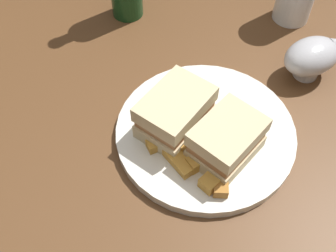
% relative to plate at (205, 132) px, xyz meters
% --- Properties ---
extents(dining_table, '(1.06, 0.99, 0.75)m').
position_rel_plate_xyz_m(dining_table, '(0.12, -0.02, -0.38)').
color(dining_table, brown).
rests_on(dining_table, ground).
extents(plate, '(0.28, 0.28, 0.02)m').
position_rel_plate_xyz_m(plate, '(0.00, 0.00, 0.00)').
color(plate, silver).
rests_on(plate, dining_table).
extents(sandwich_half_left, '(0.14, 0.13, 0.07)m').
position_rel_plate_xyz_m(sandwich_half_left, '(0.05, -0.02, 0.04)').
color(sandwich_half_left, beige).
rests_on(sandwich_half_left, plate).
extents(sandwich_half_right, '(0.13, 0.12, 0.07)m').
position_rel_plate_xyz_m(sandwich_half_right, '(-0.02, 0.05, 0.04)').
color(sandwich_half_right, beige).
rests_on(sandwich_half_right, plate).
extents(potato_wedge_front, '(0.04, 0.06, 0.02)m').
position_rel_plate_xyz_m(potato_wedge_front, '(0.05, 0.05, 0.02)').
color(potato_wedge_front, gold).
rests_on(potato_wedge_front, plate).
extents(potato_wedge_middle, '(0.06, 0.03, 0.02)m').
position_rel_plate_xyz_m(potato_wedge_middle, '(0.07, 0.02, 0.02)').
color(potato_wedge_middle, gold).
rests_on(potato_wedge_middle, plate).
extents(potato_wedge_back, '(0.05, 0.03, 0.02)m').
position_rel_plate_xyz_m(potato_wedge_back, '(0.05, 0.03, 0.02)').
color(potato_wedge_back, '#B77F33').
rests_on(potato_wedge_back, plate).
extents(potato_wedge_left_edge, '(0.05, 0.04, 0.02)m').
position_rel_plate_xyz_m(potato_wedge_left_edge, '(0.01, 0.09, 0.02)').
color(potato_wedge_left_edge, gold).
rests_on(potato_wedge_left_edge, plate).
extents(potato_wedge_right_edge, '(0.03, 0.05, 0.02)m').
position_rel_plate_xyz_m(potato_wedge_right_edge, '(0.00, 0.10, 0.02)').
color(potato_wedge_right_edge, '#AD702D').
rests_on(potato_wedge_right_edge, plate).
extents(potato_wedge_stray, '(0.06, 0.04, 0.02)m').
position_rel_plate_xyz_m(potato_wedge_stray, '(0.02, 0.06, 0.02)').
color(potato_wedge_stray, gold).
rests_on(potato_wedge_stray, plate).
extents(gravy_boat, '(0.12, 0.10, 0.07)m').
position_rel_plate_xyz_m(gravy_boat, '(-0.21, -0.10, 0.04)').
color(gravy_boat, '#B7B7BC').
rests_on(gravy_boat, dining_table).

